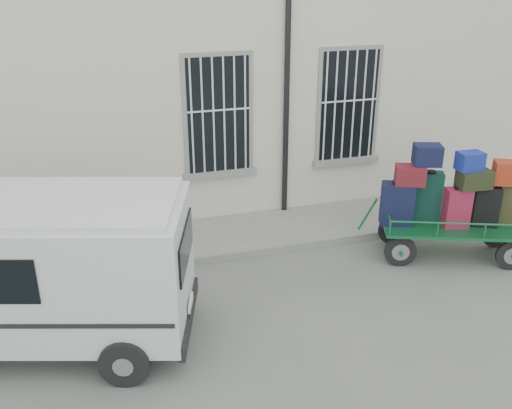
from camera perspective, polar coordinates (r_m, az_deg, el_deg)
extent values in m
plane|color=#63635E|center=(9.32, 3.31, -8.97)|extent=(80.00, 80.00, 0.00)
cube|color=beige|center=(13.32, -4.75, 14.70)|extent=(24.00, 5.00, 6.00)
cylinder|color=black|center=(11.17, 3.11, 12.05)|extent=(0.11, 0.11, 5.60)
cube|color=black|center=(10.97, -3.79, 8.89)|extent=(1.20, 0.08, 2.20)
cube|color=gray|center=(11.29, -3.62, 3.15)|extent=(1.45, 0.22, 0.12)
cube|color=black|center=(11.85, 9.19, 9.73)|extent=(1.20, 0.08, 2.20)
cube|color=gray|center=(12.15, 8.89, 4.39)|extent=(1.45, 0.22, 0.12)
cube|color=slate|center=(11.11, -0.56, -2.85)|extent=(24.00, 1.70, 0.15)
cylinder|color=black|center=(10.30, 14.23, -4.57)|extent=(0.55, 0.26, 0.56)
cylinder|color=gray|center=(10.30, 14.23, -4.57)|extent=(0.32, 0.20, 0.31)
cylinder|color=black|center=(11.05, 13.55, -2.52)|extent=(0.55, 0.26, 0.56)
cylinder|color=gray|center=(11.05, 13.55, -2.52)|extent=(0.32, 0.20, 0.31)
cylinder|color=black|center=(10.81, 24.24, -4.64)|extent=(0.55, 0.26, 0.56)
cylinder|color=gray|center=(10.81, 24.24, -4.64)|extent=(0.32, 0.20, 0.31)
cylinder|color=black|center=(11.52, 22.92, -2.68)|extent=(0.55, 0.26, 0.56)
cylinder|color=gray|center=(11.52, 22.92, -2.68)|extent=(0.32, 0.20, 0.31)
cube|color=#166233|center=(10.74, 19.06, -1.98)|extent=(2.70, 1.93, 0.06)
cylinder|color=#166233|center=(10.37, 11.10, -0.96)|extent=(0.32, 0.16, 0.63)
cube|color=black|center=(10.31, 13.92, 0.07)|extent=(0.63, 0.50, 0.76)
cube|color=black|center=(10.16, 14.13, 2.13)|extent=(0.26, 0.23, 0.03)
cube|color=black|center=(10.55, 16.65, 0.76)|extent=(0.57, 0.44, 0.91)
cube|color=black|center=(10.38, 16.94, 3.17)|extent=(0.24, 0.19, 0.03)
cube|color=maroon|center=(10.50, 19.44, -0.31)|extent=(0.48, 0.35, 0.71)
cube|color=black|center=(10.37, 19.71, 1.57)|extent=(0.21, 0.18, 0.03)
cube|color=black|center=(10.74, 21.98, -0.14)|extent=(0.51, 0.44, 0.72)
cube|color=black|center=(10.61, 22.28, 1.74)|extent=(0.21, 0.19, 0.03)
cube|color=#282D16|center=(10.96, 24.19, 0.09)|extent=(0.58, 0.49, 0.77)
cube|color=#5D1912|center=(10.13, 15.16, 2.86)|extent=(0.59, 0.49, 0.34)
cube|color=black|center=(10.42, 20.99, 2.38)|extent=(0.59, 0.38, 0.31)
cube|color=brown|center=(10.67, 23.95, 2.91)|extent=(0.59, 0.50, 0.40)
cube|color=black|center=(10.15, 16.77, 4.78)|extent=(0.54, 0.48, 0.35)
cube|color=navy|center=(10.31, 20.61, 4.08)|extent=(0.43, 0.31, 0.32)
cube|color=white|center=(8.22, -21.76, -5.65)|extent=(4.53, 2.94, 1.71)
cube|color=white|center=(7.85, -22.71, 0.10)|extent=(4.31, 2.75, 0.10)
cube|color=black|center=(7.56, -7.06, -4.13)|extent=(0.42, 1.29, 0.52)
cube|color=black|center=(8.12, -6.75, -11.00)|extent=(0.60, 1.71, 0.21)
cube|color=white|center=(8.00, -6.55, -9.71)|extent=(0.14, 0.39, 0.11)
cylinder|color=black|center=(7.60, -12.99, -15.08)|extent=(0.68, 0.39, 0.65)
cylinder|color=black|center=(9.00, -10.69, -8.20)|extent=(0.68, 0.39, 0.65)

